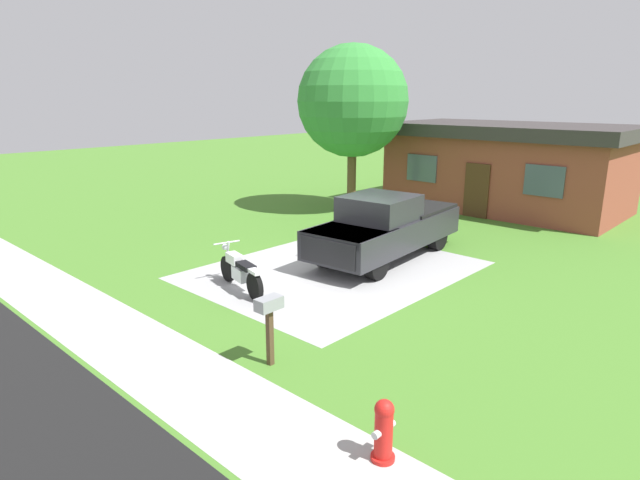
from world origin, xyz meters
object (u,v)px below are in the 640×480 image
(pickup_truck, at_px, (387,226))
(shade_tree, at_px, (353,101))
(neighbor_house, at_px, (507,166))
(fire_hydrant, at_px, (384,431))
(motorcycle, at_px, (240,271))
(mailbox, at_px, (269,313))

(pickup_truck, height_order, shade_tree, shade_tree)
(shade_tree, relative_size, neighbor_house, 0.69)
(pickup_truck, xyz_separation_m, neighbor_house, (-0.63, 9.24, 0.84))
(neighbor_house, bearing_deg, shade_tree, -131.21)
(fire_hydrant, relative_size, shade_tree, 0.13)
(neighbor_house, bearing_deg, pickup_truck, -86.07)
(shade_tree, bearing_deg, motorcycle, -66.17)
(mailbox, height_order, shade_tree, shade_tree)
(mailbox, distance_m, shade_tree, 13.61)
(motorcycle, xyz_separation_m, shade_tree, (-3.96, 8.97, 3.91))
(pickup_truck, bearing_deg, motorcycle, -101.93)
(motorcycle, bearing_deg, pickup_truck, 78.07)
(motorcycle, height_order, mailbox, mailbox)
(motorcycle, bearing_deg, neighbor_house, 88.57)
(fire_hydrant, height_order, mailbox, mailbox)
(pickup_truck, distance_m, mailbox, 7.06)
(motorcycle, height_order, pickup_truck, pickup_truck)
(pickup_truck, height_order, mailbox, pickup_truck)
(pickup_truck, height_order, fire_hydrant, pickup_truck)
(mailbox, bearing_deg, neighbor_house, 100.65)
(motorcycle, bearing_deg, shade_tree, 113.83)
(pickup_truck, relative_size, neighbor_house, 0.60)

